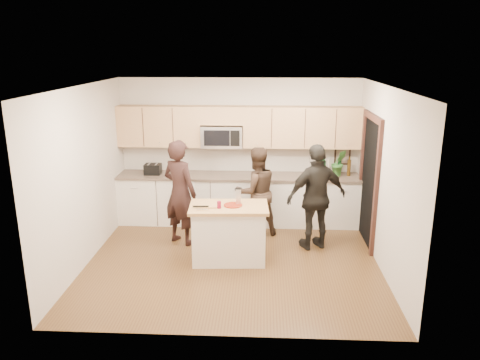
{
  "coord_description": "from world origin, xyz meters",
  "views": [
    {
      "loc": [
        0.45,
        -6.71,
        3.23
      ],
      "look_at": [
        0.09,
        0.35,
        1.22
      ],
      "focal_mm": 35.0,
      "sensor_mm": 36.0,
      "label": 1
    }
  ],
  "objects_px": {
    "island": "(229,233)",
    "woman_center": "(256,192)",
    "woman_right": "(316,197)",
    "toaster": "(153,169)",
    "woman_left": "(180,192)"
  },
  "relations": [
    {
      "from": "toaster",
      "to": "woman_left",
      "type": "relative_size",
      "value": 0.17
    },
    {
      "from": "woman_center",
      "to": "woman_right",
      "type": "height_order",
      "value": "woman_right"
    },
    {
      "from": "island",
      "to": "woman_center",
      "type": "distance_m",
      "value": 1.19
    },
    {
      "from": "woman_center",
      "to": "woman_right",
      "type": "relative_size",
      "value": 0.91
    },
    {
      "from": "island",
      "to": "woman_right",
      "type": "bearing_deg",
      "value": 18.4
    },
    {
      "from": "toaster",
      "to": "woman_center",
      "type": "relative_size",
      "value": 0.19
    },
    {
      "from": "island",
      "to": "woman_center",
      "type": "height_order",
      "value": "woman_center"
    },
    {
      "from": "toaster",
      "to": "woman_right",
      "type": "relative_size",
      "value": 0.17
    },
    {
      "from": "toaster",
      "to": "woman_right",
      "type": "bearing_deg",
      "value": -20.24
    },
    {
      "from": "island",
      "to": "woman_left",
      "type": "xyz_separation_m",
      "value": [
        -0.87,
        0.65,
        0.44
      ]
    },
    {
      "from": "island",
      "to": "woman_center",
      "type": "relative_size",
      "value": 0.78
    },
    {
      "from": "island",
      "to": "woman_right",
      "type": "relative_size",
      "value": 0.7
    },
    {
      "from": "island",
      "to": "toaster",
      "type": "relative_size",
      "value": 4.12
    },
    {
      "from": "woman_center",
      "to": "woman_left",
      "type": "bearing_deg",
      "value": -2.61
    },
    {
      "from": "island",
      "to": "woman_left",
      "type": "height_order",
      "value": "woman_left"
    }
  ]
}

